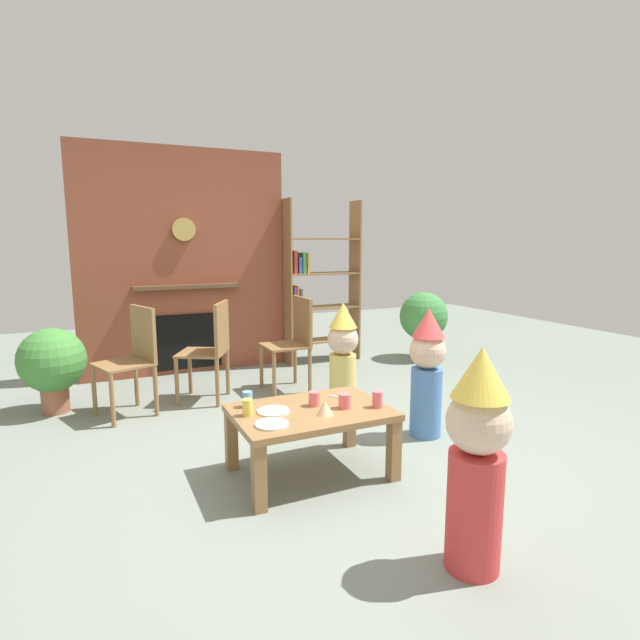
{
  "coord_description": "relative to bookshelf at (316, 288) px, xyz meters",
  "views": [
    {
      "loc": [
        -1.4,
        -2.94,
        1.45
      ],
      "look_at": [
        0.15,
        0.4,
        0.85
      ],
      "focal_mm": 28.13,
      "sensor_mm": 36.0,
      "label": 1
    }
  ],
  "objects": [
    {
      "name": "paper_cup_near_left",
      "position": [
        -1.63,
        -2.6,
        -0.42
      ],
      "size": [
        0.06,
        0.06,
        0.1
      ],
      "primitive_type": "cylinder",
      "color": "#F2CC4C",
      "rests_on": "coffee_table"
    },
    {
      "name": "potted_plant_short",
      "position": [
        -2.75,
        -0.71,
        -0.46
      ],
      "size": [
        0.54,
        0.54,
        0.72
      ],
      "color": "#9E5B42",
      "rests_on": "ground_plane"
    },
    {
      "name": "table_fork",
      "position": [
        -0.99,
        -2.53,
        -0.46
      ],
      "size": [
        0.09,
        0.14,
        0.01
      ],
      "primitive_type": "cube",
      "rotation": [
        0.0,
        0.0,
        2.12
      ],
      "color": "silver",
      "rests_on": "coffee_table"
    },
    {
      "name": "dining_chair_middle",
      "position": [
        -1.46,
        -0.96,
        -0.38
      ],
      "size": [
        0.54,
        0.54,
        0.9
      ],
      "rotation": [
        0.0,
        0.0,
        2.64
      ],
      "color": "olive",
      "rests_on": "ground_plane"
    },
    {
      "name": "paper_cup_center",
      "position": [
        -1.05,
        -2.73,
        -0.42
      ],
      "size": [
        0.08,
        0.08,
        0.09
      ],
      "primitive_type": "cylinder",
      "color": "#E5666B",
      "rests_on": "coffee_table"
    },
    {
      "name": "dining_chair_right",
      "position": [
        -0.66,
        -0.94,
        -0.38
      ],
      "size": [
        0.4,
        0.4,
        0.9
      ],
      "rotation": [
        0.0,
        0.0,
        3.15
      ],
      "color": "olive",
      "rests_on": "ground_plane"
    },
    {
      "name": "child_with_cone_hat",
      "position": [
        -0.96,
        -3.78,
        -0.35
      ],
      "size": [
        0.28,
        0.28,
        1.01
      ],
      "rotation": [
        0.0,
        0.0,
        1.82
      ],
      "color": "#D13838",
      "rests_on": "ground_plane"
    },
    {
      "name": "dining_chair_left",
      "position": [
        -2.13,
        -1.03,
        -0.38
      ],
      "size": [
        0.51,
        0.51,
        0.9
      ],
      "rotation": [
        0.0,
        0.0,
        3.49
      ],
      "color": "olive",
      "rests_on": "ground_plane"
    },
    {
      "name": "birthday_cake_slice",
      "position": [
        -1.21,
        -2.78,
        -0.42
      ],
      "size": [
        0.1,
        0.1,
        0.09
      ],
      "primitive_type": "cone",
      "color": "#EAC68C",
      "rests_on": "coffee_table"
    },
    {
      "name": "child_in_pink",
      "position": [
        -0.22,
        -2.44,
        -0.38
      ],
      "size": [
        0.27,
        0.27,
        0.96
      ],
      "rotation": [
        0.0,
        0.0,
        -2.94
      ],
      "color": "#4C7FC6",
      "rests_on": "ground_plane"
    },
    {
      "name": "coffee_table",
      "position": [
        -1.25,
        -2.66,
        -0.53
      ],
      "size": [
        0.94,
        0.65,
        0.42
      ],
      "color": "olive",
      "rests_on": "ground_plane"
    },
    {
      "name": "paper_cup_far_right",
      "position": [
        -1.2,
        -2.61,
        -0.42
      ],
      "size": [
        0.07,
        0.07,
        0.09
      ],
      "primitive_type": "cylinder",
      "color": "#E5666B",
      "rests_on": "coffee_table"
    },
    {
      "name": "potted_plant_tall",
      "position": [
        1.26,
        -0.4,
        -0.39
      ],
      "size": [
        0.58,
        0.58,
        0.81
      ],
      "color": "#4C5660",
      "rests_on": "ground_plane"
    },
    {
      "name": "bookshelf",
      "position": [
        0.0,
        0.0,
        0.0
      ],
      "size": [
        0.9,
        0.28,
        1.9
      ],
      "color": "olive",
      "rests_on": "ground_plane"
    },
    {
      "name": "child_by_the_chairs",
      "position": [
        -0.54,
        -1.73,
        -0.39
      ],
      "size": [
        0.26,
        0.26,
        0.93
      ],
      "rotation": [
        0.0,
        0.0,
        -2.22
      ],
      "color": "#E0CC66",
      "rests_on": "ground_plane"
    },
    {
      "name": "ground_plane",
      "position": [
        -1.03,
        -2.4,
        -0.89
      ],
      "size": [
        12.0,
        12.0,
        0.0
      ],
      "primitive_type": "plane",
      "color": "gray"
    },
    {
      "name": "brick_fireplace_feature",
      "position": [
        -1.47,
        0.2,
        0.31
      ],
      "size": [
        2.2,
        0.28,
        2.4
      ],
      "color": "brown",
      "rests_on": "ground_plane"
    },
    {
      "name": "paper_plate_rear",
      "position": [
        -1.55,
        -2.81,
        -0.46
      ],
      "size": [
        0.19,
        0.19,
        0.01
      ],
      "primitive_type": "cylinder",
      "color": "white",
      "rests_on": "coffee_table"
    },
    {
      "name": "paper_cup_near_right",
      "position": [
        -0.86,
        -2.8,
        -0.41
      ],
      "size": [
        0.06,
        0.06,
        0.1
      ],
      "primitive_type": "cylinder",
      "color": "#E5666B",
      "rests_on": "coffee_table"
    },
    {
      "name": "paper_cup_far_left",
      "position": [
        -1.58,
        -2.45,
        -0.42
      ],
      "size": [
        0.06,
        0.06,
        0.1
      ],
      "primitive_type": "cylinder",
      "color": "#669EE0",
      "rests_on": "coffee_table"
    },
    {
      "name": "paper_plate_front",
      "position": [
        -1.47,
        -2.61,
        -0.46
      ],
      "size": [
        0.19,
        0.19,
        0.01
      ],
      "primitive_type": "cylinder",
      "color": "white",
      "rests_on": "coffee_table"
    }
  ]
}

